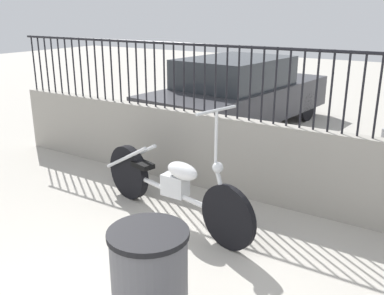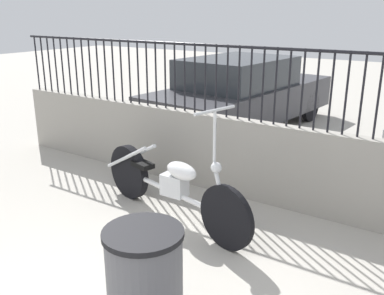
{
  "view_description": "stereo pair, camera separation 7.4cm",
  "coord_description": "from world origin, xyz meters",
  "views": [
    {
      "loc": [
        1.84,
        -1.43,
        2.27
      ],
      "look_at": [
        -0.81,
        2.68,
        0.7
      ],
      "focal_mm": 40.0,
      "sensor_mm": 36.0,
      "label": 1
    },
    {
      "loc": [
        1.9,
        -1.39,
        2.27
      ],
      "look_at": [
        -0.81,
        2.68,
        0.7
      ],
      "focal_mm": 40.0,
      "sensor_mm": 36.0,
      "label": 2
    }
  ],
  "objects": [
    {
      "name": "fence_railing",
      "position": [
        -0.0,
        3.19,
        1.56
      ],
      "size": [
        8.7,
        0.04,
        0.89
      ],
      "color": "black",
      "rests_on": "low_wall"
    },
    {
      "name": "car_dark_grey",
      "position": [
        -1.91,
        6.08,
        0.71
      ],
      "size": [
        2.17,
        4.64,
        1.42
      ],
      "rotation": [
        0.0,
        0.0,
        1.47
      ],
      "color": "black",
      "rests_on": "ground_plane"
    },
    {
      "name": "trash_bin",
      "position": [
        0.19,
        0.57,
        0.43
      ],
      "size": [
        0.56,
        0.56,
        0.85
      ],
      "color": "#56565B",
      "rests_on": "ground_plane"
    },
    {
      "name": "low_wall",
      "position": [
        0.0,
        3.19,
        0.5
      ],
      "size": [
        8.7,
        0.18,
        1.0
      ],
      "color": "#9E998E",
      "rests_on": "ground_plane"
    },
    {
      "name": "motorcycle_white",
      "position": [
        -0.85,
        2.17,
        0.41
      ],
      "size": [
        2.34,
        0.8,
        1.4
      ],
      "rotation": [
        0.0,
        0.0,
        -0.24
      ],
      "color": "black",
      "rests_on": "ground_plane"
    }
  ]
}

